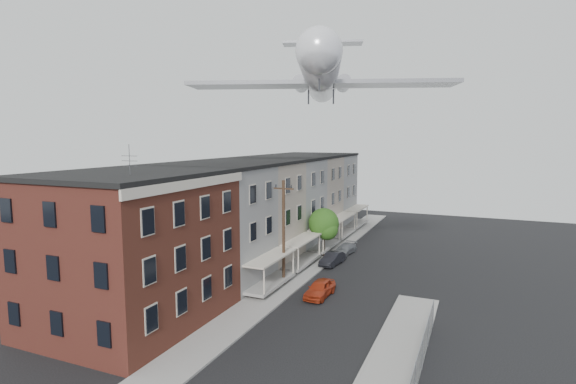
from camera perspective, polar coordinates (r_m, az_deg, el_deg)
name	(u,v)px	position (r m, az deg, el deg)	size (l,w,h in m)	color
sidewalk_left	(309,266)	(44.51, 2.72, -9.35)	(3.00, 62.00, 0.12)	gray
sidewalk_right	(387,381)	(25.64, 12.46, -22.39)	(3.00, 26.00, 0.12)	gray
curb_left	(323,267)	(44.04, 4.51, -9.53)	(0.15, 62.00, 0.14)	gray
curb_right	(359,375)	(25.89, 9.06, -21.97)	(0.15, 26.00, 0.14)	gray
corner_building	(131,248)	(32.28, -19.26, -6.68)	(10.31, 12.30, 12.15)	#3D1513
row_house_a	(210,223)	(39.61, -9.92, -3.95)	(11.98, 7.00, 10.30)	#61615F
row_house_b	(248,211)	(45.54, -5.12, -2.45)	(11.98, 7.00, 10.30)	gray
row_house_c	(277,202)	(51.74, -1.45, -1.29)	(11.98, 7.00, 10.30)	#61615F
row_house_d	(299,195)	(58.11, 1.43, -0.38)	(11.98, 7.00, 10.30)	gray
row_house_e	(317,189)	(64.62, 3.73, 0.35)	(11.98, 7.00, 10.30)	#61615F
chainlink_fence	(415,380)	(24.13, 15.82, -21.95)	(0.06, 18.06, 1.90)	gray
utility_pole	(284,231)	(38.02, -0.56, -5.00)	(1.80, 0.26, 9.00)	black
street_tree	(325,225)	(47.23, 4.67, -4.18)	(3.22, 3.20, 5.20)	black
car_near	(320,289)	(36.37, 4.06, -12.14)	(1.57, 3.90, 1.33)	#AC3116
car_mid	(332,259)	(45.08, 5.66, -8.42)	(1.32, 3.80, 1.25)	black
car_far	(345,249)	(49.42, 7.30, -7.17)	(1.51, 3.72, 1.08)	slate
airplane	(321,76)	(40.40, 4.22, 14.53)	(22.08, 25.27, 7.33)	silver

